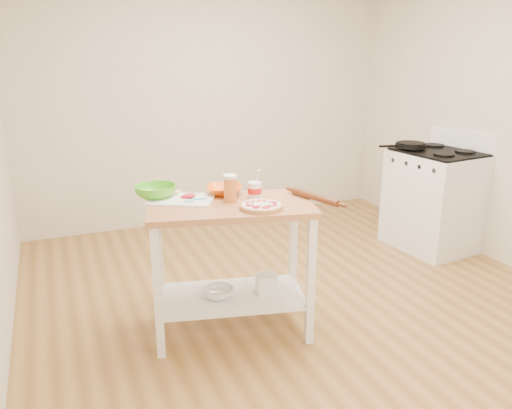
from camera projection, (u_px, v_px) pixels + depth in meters
The scene contains 15 objects.
room_shell at pixel (312, 125), 3.31m from camera, with size 4.04×4.54×2.74m.
prep_island at pixel (231, 242), 3.22m from camera, with size 1.14×0.79×0.90m.
gas_stove at pixel (434, 199), 4.72m from camera, with size 0.71×0.81×1.11m.
skillet at pixel (410, 145), 4.65m from camera, with size 0.45×0.29×0.03m.
pizza at pixel (261, 206), 3.04m from camera, with size 0.27×0.27×0.04m.
cutting_board at pixel (182, 198), 3.22m from camera, with size 0.50×0.46×0.04m.
spatula at pixel (194, 200), 3.16m from camera, with size 0.15×0.05×0.01m.
knife at pixel (174, 191), 3.35m from camera, with size 0.24×0.15×0.01m.
orange_bowl at pixel (225, 190), 3.34m from camera, with size 0.24×0.24×0.06m, color orange.
green_bowl at pixel (156, 192), 3.25m from camera, with size 0.27×0.27×0.08m, color #4DB820.
beer_pint at pixel (230, 188), 3.16m from camera, with size 0.09×0.09×0.17m.
yogurt_tub at pixel (255, 190), 3.24m from camera, with size 0.09×0.09×0.19m.
rolling_pin at pixel (315, 197), 3.19m from camera, with size 0.05×0.05×0.39m, color #5F2F15.
shelf_glass_bowl at pixel (218, 293), 3.29m from camera, with size 0.21×0.21×0.06m, color silver.
shelf_bin at pixel (266, 283), 3.35m from camera, with size 0.13×0.13×0.13m, color white.
Camera 1 is at (-1.62, -2.91, 1.82)m, focal length 35.00 mm.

